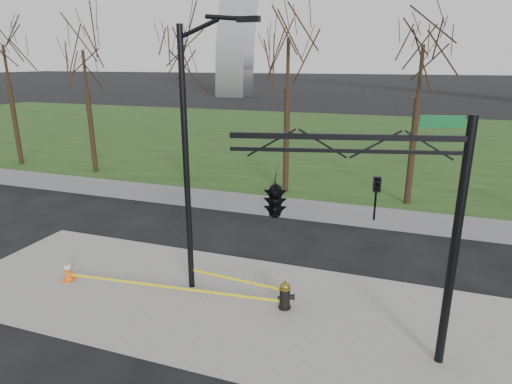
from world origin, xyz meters
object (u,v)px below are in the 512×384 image
(street_light, at_px, (192,145))
(fire_hydrant, at_px, (285,296))
(traffic_signal_mast, at_px, (310,197))
(traffic_cone, at_px, (68,271))

(street_light, bearing_deg, fire_hydrant, -3.17)
(traffic_signal_mast, bearing_deg, street_light, 139.04)
(traffic_cone, distance_m, street_light, 6.09)
(fire_hydrant, height_order, traffic_signal_mast, traffic_signal_mast)
(fire_hydrant, bearing_deg, traffic_signal_mast, -77.99)
(fire_hydrant, distance_m, traffic_signal_mast, 4.17)
(traffic_cone, relative_size, street_light, 0.08)
(street_light, bearing_deg, traffic_signal_mast, -25.62)
(traffic_signal_mast, bearing_deg, fire_hydrant, 105.27)
(traffic_cone, relative_size, traffic_signal_mast, 0.11)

